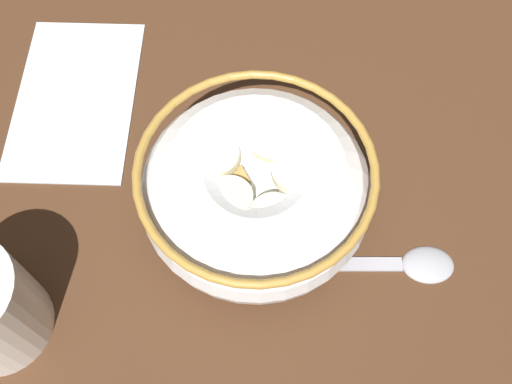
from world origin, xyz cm
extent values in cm
cube|color=#472B19|center=(0.00, 0.00, -1.00)|extent=(134.28, 134.28, 2.00)
cylinder|color=white|center=(0.00, 0.00, 0.30)|extent=(8.61, 8.61, 0.60)
torus|color=white|center=(0.00, 0.00, 3.19)|extent=(15.66, 15.66, 6.38)
torus|color=#B28438|center=(0.00, 0.00, 6.08)|extent=(15.79, 15.79, 0.60)
cylinder|color=white|center=(0.00, 0.00, 3.67)|extent=(11.83, 11.83, 0.40)
cube|color=#AD7F42|center=(1.42, 3.80, 4.38)|extent=(1.99, 1.96, 0.78)
cube|color=#AD7F42|center=(-3.29, 0.10, 4.10)|extent=(2.04, 2.04, 0.67)
cube|color=#B78947|center=(3.24, -2.87, 4.36)|extent=(1.92, 1.88, 0.81)
cube|color=#AD7F42|center=(1.70, -3.80, 4.17)|extent=(1.73, 1.70, 0.75)
cube|color=tan|center=(2.49, -0.85, 4.15)|extent=(1.71, 1.68, 0.74)
cube|color=tan|center=(-0.47, -3.94, 4.26)|extent=(1.60, 1.53, 0.86)
cube|color=#AD7F42|center=(3.26, 1.64, 4.11)|extent=(1.95, 1.92, 0.79)
cube|color=tan|center=(-0.41, 4.72, 4.12)|extent=(1.66, 1.59, 0.83)
cube|color=tan|center=(0.34, 2.94, 4.22)|extent=(1.80, 1.79, 0.69)
cube|color=#B78947|center=(-2.25, 3.22, 4.31)|extent=(2.04, 2.02, 0.80)
cube|color=#AD7F42|center=(-1.26, 2.10, 4.10)|extent=(2.02, 2.01, 0.75)
cube|color=#AD7F42|center=(5.11, -0.66, 4.10)|extent=(1.81, 1.84, 0.78)
cube|color=tan|center=(-3.89, 2.81, 4.14)|extent=(2.11, 2.11, 0.82)
cube|color=tan|center=(-4.21, -1.75, 4.13)|extent=(1.98, 1.98, 0.66)
cube|color=#B78947|center=(0.07, -1.37, 4.37)|extent=(2.07, 2.08, 0.80)
cylinder|color=#F4EABC|center=(1.85, -1.48, 5.24)|extent=(4.27, 4.23, 1.08)
cylinder|color=beige|center=(-1.17, -2.84, 5.16)|extent=(4.46, 4.48, 1.01)
cylinder|color=beige|center=(-2.92, 0.61, 5.24)|extent=(3.69, 3.68, 1.18)
cylinder|color=#F4EABC|center=(-0.73, 2.48, 5.30)|extent=(4.22, 4.21, 0.78)
cylinder|color=#F4EABC|center=(2.62, 1.51, 5.09)|extent=(4.16, 4.18, 1.00)
cylinder|color=#F4EABC|center=(1.32, 3.99, 5.22)|extent=(3.85, 3.81, 1.08)
ellipsoid|color=#A5A5AD|center=(2.22, 12.45, 0.40)|extent=(3.29, 4.00, 0.80)
cube|color=#A5A5AD|center=(3.43, 4.77, 0.18)|extent=(2.84, 11.94, 0.36)
cube|color=silver|center=(-7.56, -15.82, 0.15)|extent=(16.62, 11.24, 0.30)
camera|label=1|loc=(18.41, 2.93, 39.43)|focal=42.19mm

